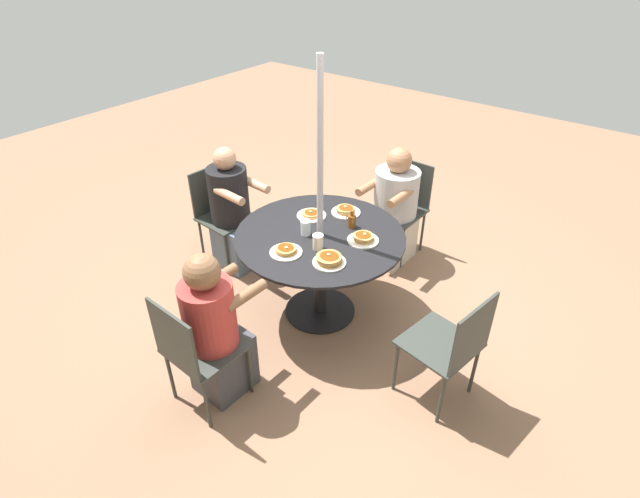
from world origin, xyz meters
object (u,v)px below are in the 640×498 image
diner_north (393,212)px  pancake_plate_e (329,260)px  patio_chair_south (194,348)px  drinking_glass_a (306,228)px  syrup_bottle (352,221)px  patio_chair_east (220,209)px  patio_table (320,251)px  pancake_plate_c (311,215)px  pancake_plate_a (346,211)px  diner_south (215,332)px  pancake_plate_d (286,251)px  patio_chair_north (403,202)px  coffee_cup (318,242)px  pancake_plate_b (363,238)px  patio_chair_west (452,343)px  diner_east (233,214)px

diner_north → pancake_plate_e: size_ratio=4.67×
patio_chair_south → drinking_glass_a: bearing=94.2°
syrup_bottle → patio_chair_east: bearing=6.2°
patio_table → pancake_plate_c: bearing=-38.3°
pancake_plate_e → pancake_plate_a: bearing=-63.9°
syrup_bottle → pancake_plate_e: bearing=107.3°
patio_chair_east → pancake_plate_a: patio_chair_east is taller
diner_south → pancake_plate_d: 0.75m
patio_table → pancake_plate_e: bearing=137.5°
diner_north → patio_chair_north: bearing=-90.0°
syrup_bottle → drinking_glass_a: 0.36m
patio_chair_east → patio_chair_south: bearing=46.0°
patio_chair_north → patio_chair_south: size_ratio=1.00×
diner_south → coffee_cup: (-0.14, -0.88, 0.29)m
patio_chair_north → diner_south: 2.26m
patio_chair_east → patio_table: bearing=90.0°
diner_south → pancake_plate_b: bearing=75.8°
pancake_plate_a → coffee_cup: bearing=104.6°
diner_north → patio_chair_west: 1.70m
pancake_plate_d → patio_chair_west: bearing=-173.7°
patio_chair_west → patio_chair_east: bearing=92.7°
diner_east → pancake_plate_c: size_ratio=4.90×
diner_east → patio_chair_west: 2.26m
patio_chair_south → pancake_plate_d: patio_chair_south is taller
patio_chair_east → pancake_plate_e: bearing=81.4°
pancake_plate_e → pancake_plate_c: bearing=-40.7°
patio_table → diner_south: diner_south is taller
patio_table → syrup_bottle: size_ratio=9.12×
pancake_plate_d → coffee_cup: (-0.14, -0.18, 0.04)m
coffee_cup → diner_south: bearing=80.7°
patio_chair_north → syrup_bottle: 1.03m
patio_chair_east → pancake_plate_a: (-1.18, -0.29, 0.26)m
patio_chair_north → patio_chair_south: same height
diner_south → patio_chair_west: bearing=36.3°
patio_table → coffee_cup: coffee_cup is taller
patio_chair_north → diner_north: size_ratio=0.81×
pancake_plate_c → coffee_cup: size_ratio=2.04×
patio_table → patio_chair_south: (0.05, 1.21, -0.09)m
patio_chair_east → pancake_plate_b: (-1.51, -0.03, 0.26)m
diner_north → diner_east: size_ratio=0.95×
diner_north → syrup_bottle: size_ratio=7.74×
pancake_plate_d → patio_chair_south: bearing=89.6°
pancake_plate_a → drinking_glass_a: drinking_glass_a is taller
pancake_plate_a → coffee_cup: 0.56m
pancake_plate_b → syrup_bottle: (0.18, -0.11, 0.03)m
patio_chair_south → diner_south: (-0.01, -0.17, 0.01)m
pancake_plate_b → drinking_glass_a: 0.43m
patio_chair_south → pancake_plate_c: patio_chair_south is taller
pancake_plate_c → diner_south: bearing=98.4°
coffee_cup → patio_chair_south: bearing=81.9°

